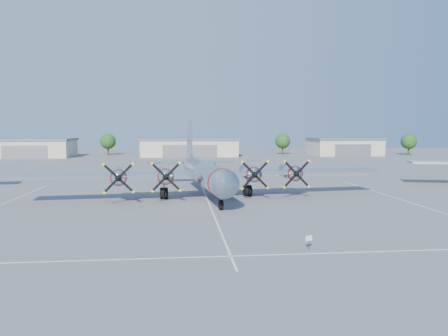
{
  "coord_description": "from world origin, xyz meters",
  "views": [
    {
      "loc": [
        -3.24,
        -48.82,
        8.02
      ],
      "look_at": [
        2.4,
        5.02,
        3.2
      ],
      "focal_mm": 35.0,
      "sensor_mm": 36.0,
      "label": 1
    }
  ],
  "objects": [
    {
      "name": "info_placard",
      "position": [
        5.37,
        -21.03,
        0.67
      ],
      "size": [
        0.48,
        0.2,
        0.95
      ],
      "rotation": [
        0.0,
        0.0,
        0.33
      ],
      "color": "black",
      "rests_on": "ground"
    },
    {
      "name": "main_bomber_b29",
      "position": [
        -0.19,
        3.67,
        0.0
      ],
      "size": [
        45.32,
        33.52,
        9.37
      ],
      "primitive_type": null,
      "rotation": [
        0.0,
        0.0,
        0.11
      ],
      "color": "silver",
      "rests_on": "ground"
    },
    {
      "name": "parking_lines",
      "position": [
        0.0,
        -1.75,
        0.01
      ],
      "size": [
        60.0,
        50.08,
        0.01
      ],
      "color": "silver",
      "rests_on": "ground"
    },
    {
      "name": "hangar_west",
      "position": [
        -45.0,
        81.96,
        2.71
      ],
      "size": [
        22.6,
        14.6,
        5.4
      ],
      "color": "#BFB498",
      "rests_on": "ground"
    },
    {
      "name": "tree_east",
      "position": [
        30.0,
        88.0,
        4.22
      ],
      "size": [
        4.8,
        4.8,
        6.64
      ],
      "color": "#382619",
      "rests_on": "ground"
    },
    {
      "name": "hangar_east",
      "position": [
        48.0,
        81.96,
        2.71
      ],
      "size": [
        20.6,
        14.6,
        5.4
      ],
      "color": "#BFB498",
      "rests_on": "ground"
    },
    {
      "name": "hangar_center",
      "position": [
        0.0,
        81.96,
        2.71
      ],
      "size": [
        28.6,
        14.6,
        5.4
      ],
      "color": "#BFB498",
      "rests_on": "ground"
    },
    {
      "name": "tree_far_east",
      "position": [
        68.0,
        80.0,
        4.22
      ],
      "size": [
        4.8,
        4.8,
        6.64
      ],
      "color": "#382619",
      "rests_on": "ground"
    },
    {
      "name": "ground",
      "position": [
        0.0,
        0.0,
        0.0
      ],
      "size": [
        260.0,
        260.0,
        0.0
      ],
      "primitive_type": "plane",
      "color": "#58585A",
      "rests_on": "ground"
    },
    {
      "name": "tree_west",
      "position": [
        -25.0,
        90.0,
        4.22
      ],
      "size": [
        4.8,
        4.8,
        6.64
      ],
      "color": "#382619",
      "rests_on": "ground"
    }
  ]
}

